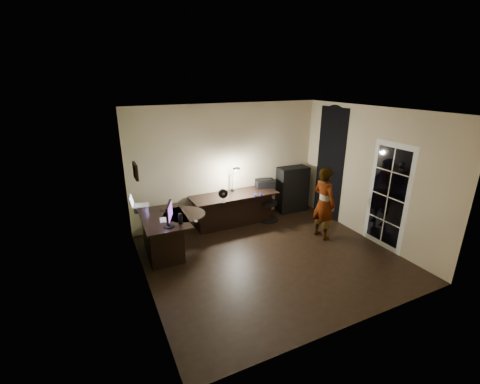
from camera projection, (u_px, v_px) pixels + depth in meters
name	position (u px, v px, depth m)	size (l,w,h in m)	color
floor	(271.00, 258.00, 6.06)	(4.50, 4.00, 0.01)	black
ceiling	(277.00, 111.00, 5.16)	(4.50, 4.00, 0.01)	silver
wall_back	(228.00, 164.00, 7.31)	(4.50, 0.01, 2.70)	#C5B28E
wall_front	(359.00, 239.00, 3.90)	(4.50, 0.01, 2.70)	#C5B28E
wall_left	(141.00, 212.00, 4.69)	(0.01, 4.00, 2.70)	#C5B28E
wall_right	(369.00, 174.00, 6.53)	(0.01, 4.00, 2.70)	#C5B28E
green_wall_overlay	(142.00, 212.00, 4.70)	(0.00, 4.00, 2.70)	#50602E
arched_doorway	(330.00, 164.00, 7.51)	(0.01, 0.90, 2.60)	black
french_door	(388.00, 197.00, 6.15)	(0.02, 0.92, 2.10)	white
framed_picture	(135.00, 171.00, 4.92)	(0.04, 0.30, 0.25)	black
desk_left	(165.00, 235.00, 6.10)	(0.80, 1.30, 0.75)	black
desk_right	(234.00, 210.00, 7.32)	(1.97, 0.69, 0.74)	black
cabinet	(292.00, 189.00, 8.06)	(0.76, 0.38, 1.14)	black
laptop_stand	(140.00, 209.00, 6.24)	(0.26, 0.22, 0.11)	silver
laptop	(140.00, 200.00, 6.19)	(0.33, 0.31, 0.23)	silver
monitor	(168.00, 219.00, 5.56)	(0.09, 0.47, 0.31)	black
mouse	(196.00, 221.00, 5.78)	(0.06, 0.09, 0.03)	silver
phone	(161.00, 210.00, 6.28)	(0.06, 0.12, 0.01)	black
pen	(181.00, 216.00, 6.01)	(0.01, 0.14, 0.01)	black
speaker	(180.00, 219.00, 5.69)	(0.08, 0.08, 0.19)	black
notepad	(164.00, 220.00, 5.86)	(0.16, 0.22, 0.01)	silver
desk_fan	(223.00, 196.00, 6.68)	(0.20, 0.11, 0.31)	black
headphones	(258.00, 195.00, 7.05)	(0.18, 0.07, 0.08)	#09189F
printer	(265.00, 183.00, 7.67)	(0.44, 0.34, 0.19)	black
desk_lamp	(232.00, 178.00, 7.27)	(0.16, 0.30, 0.66)	black
office_chair	(268.00, 202.00, 7.53)	(0.50, 0.50, 0.89)	black
person	(324.00, 203.00, 6.60)	(0.55, 0.37, 1.53)	#D8A88C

